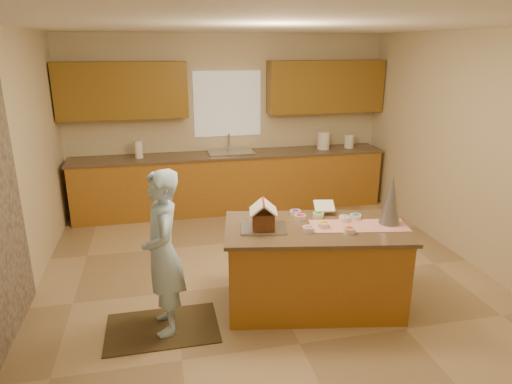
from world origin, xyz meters
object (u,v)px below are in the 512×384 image
at_px(boy, 163,253).
at_px(gingerbread_house, 263,217).
at_px(island_base, 314,268).
at_px(tinsel_tree, 391,199).

bearing_deg(boy, gingerbread_house, 95.06).
relative_size(island_base, gingerbread_house, 5.54).
xyz_separation_m(island_base, boy, (-1.45, -0.10, 0.36)).
height_order(island_base, boy, boy).
distance_m(tinsel_tree, boy, 2.20).
xyz_separation_m(island_base, gingerbread_house, (-0.51, 0.05, 0.57)).
bearing_deg(gingerbread_house, boy, -171.35).
xyz_separation_m(tinsel_tree, boy, (-2.18, -0.01, -0.34)).
bearing_deg(boy, tinsel_tree, 86.67).
height_order(boy, gingerbread_house, boy).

